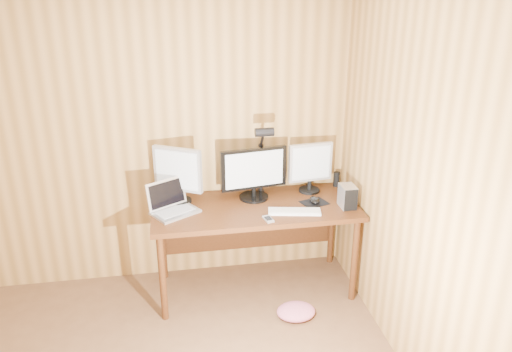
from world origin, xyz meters
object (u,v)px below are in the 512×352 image
object	(u,v)px
monitor_left	(178,173)
keyboard	(294,211)
monitor_right	(310,166)
laptop	(172,204)
speaker	(336,179)
monitor_center	(254,173)
phone	(268,219)
desk_lamp	(263,150)
hard_drive	(348,196)
mouse	(314,200)
desk	(253,216)

from	to	relation	value
monitor_left	keyboard	bearing A→B (deg)	8.07
monitor_right	laptop	xyz separation A→B (m)	(-1.14, -0.20, -0.17)
laptop	speaker	size ratio (longest dim) A/B	3.23
monitor_center	monitor_right	world-z (taller)	monitor_center
phone	desk_lamp	xyz separation A→B (m)	(0.04, 0.44, 0.38)
hard_drive	phone	bearing A→B (deg)	-170.27
monitor_right	laptop	distance (m)	1.17
monitor_right	speaker	distance (m)	0.31
monitor_left	mouse	xyz separation A→B (m)	(1.05, -0.20, -0.22)
monitor_right	desk_lamp	world-z (taller)	desk_lamp
speaker	desk_lamp	size ratio (longest dim) A/B	0.20
monitor_left	hard_drive	xyz separation A→B (m)	(1.28, -0.31, -0.16)
desk_lamp	laptop	bearing A→B (deg)	179.68
monitor_left	laptop	bearing A→B (deg)	-81.57
keyboard	desk_lamp	world-z (taller)	desk_lamp
desk_lamp	monitor_center	bearing A→B (deg)	-168.85
monitor_center	keyboard	size ratio (longest dim) A/B	1.31
mouse	monitor_right	bearing A→B (deg)	50.68
keyboard	speaker	xyz separation A→B (m)	(0.48, 0.45, 0.05)
keyboard	mouse	xyz separation A→B (m)	(0.20, 0.14, 0.01)
hard_drive	phone	distance (m)	0.66
desk_lamp	hard_drive	bearing A→B (deg)	-41.27
desk	keyboard	bearing A→B (deg)	-41.43
keyboard	desk_lamp	xyz separation A→B (m)	(-0.18, 0.35, 0.38)
monitor_right	hard_drive	distance (m)	0.43
desk	speaker	xyz separation A→B (m)	(0.75, 0.21, 0.19)
monitor_center	speaker	size ratio (longest dim) A/B	4.22
monitor_center	monitor_left	size ratio (longest dim) A/B	1.18
monitor_center	desk_lamp	xyz separation A→B (m)	(0.08, 0.04, 0.17)
monitor_left	desk_lamp	world-z (taller)	desk_lamp
desk	monitor_right	bearing A→B (deg)	15.08
monitor_left	phone	bearing A→B (deg)	-4.33
monitor_center	speaker	world-z (taller)	monitor_center
desk	hard_drive	distance (m)	0.76
mouse	hard_drive	bearing A→B (deg)	-59.69
desk	laptop	size ratio (longest dim) A/B	3.87
phone	monitor_center	bearing A→B (deg)	82.95
speaker	mouse	bearing A→B (deg)	-132.48
monitor_right	desk_lamp	distance (m)	0.44
laptop	phone	bearing A→B (deg)	-52.88
monitor_center	monitor_right	distance (m)	0.48
mouse	speaker	bearing A→B (deg)	13.80
monitor_right	desk_lamp	xyz separation A→B (m)	(-0.40, -0.02, 0.17)
keyboard	monitor_center	bearing A→B (deg)	140.34
monitor_left	monitor_right	distance (m)	1.08
desk	speaker	size ratio (longest dim) A/B	12.53
mouse	phone	world-z (taller)	mouse
desk_lamp	speaker	bearing A→B (deg)	-5.12
keyboard	hard_drive	world-z (taller)	hard_drive
keyboard	phone	size ratio (longest dim) A/B	3.44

